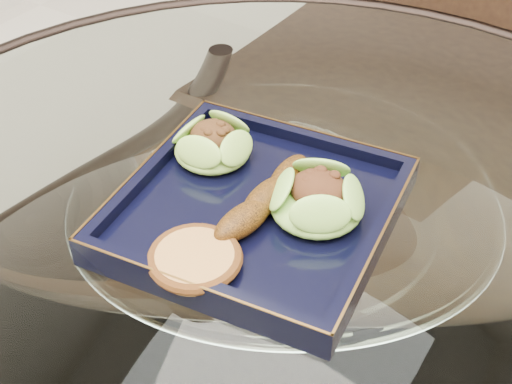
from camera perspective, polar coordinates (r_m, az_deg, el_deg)
The scene contains 7 objects.
dining_table at distance 0.86m, azimuth 1.88°, elevation -11.03°, with size 1.13×1.13×0.77m.
dining_chair at distance 1.29m, azimuth 12.17°, elevation 6.53°, with size 0.45×0.45×1.03m.
navy_plate at distance 0.75m, azimuth 0.00°, elevation -1.76°, with size 0.27×0.27×0.02m, color black.
lettuce_wrap_left at distance 0.80m, azimuth -3.50°, elevation 3.70°, with size 0.09×0.09×0.03m, color #70AD32.
lettuce_wrap_right at distance 0.72m, azimuth 4.89°, elevation -0.77°, with size 0.10×0.10×0.03m, color #60A42F.
roasted_plantain at distance 0.73m, azimuth 0.85°, elevation -0.46°, with size 0.15×0.03×0.03m, color #5F340A.
crumb_patty at distance 0.68m, azimuth -4.91°, elevation -5.42°, with size 0.08×0.08×0.01m, color #BB823E.
Camera 1 is at (0.27, -0.47, 1.27)m, focal length 50.00 mm.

